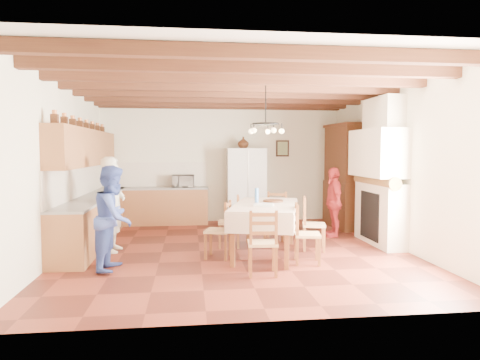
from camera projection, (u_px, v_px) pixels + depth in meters
name	position (u px, v px, depth m)	size (l,w,h in m)	color
floor	(236.00, 251.00, 7.73)	(6.00, 6.50, 0.02)	#491B13
ceiling	(236.00, 82.00, 7.52)	(6.00, 6.50, 0.02)	white
wall_back	(222.00, 162.00, 10.85)	(6.00, 0.02, 3.00)	#F2EAC9
wall_front	(271.00, 180.00, 4.39)	(6.00, 0.02, 3.00)	#F2EAC9
wall_left	(61.00, 168.00, 7.27)	(0.02, 6.50, 3.00)	#F2EAC9
wall_right	(396.00, 166.00, 7.98)	(0.02, 6.50, 3.00)	#F2EAC9
ceiling_beams	(236.00, 87.00, 7.52)	(6.00, 6.30, 0.16)	#3D1E14
lower_cabinets_left	(95.00, 220.00, 8.42)	(0.60, 4.30, 0.86)	brown
lower_cabinets_back	(160.00, 206.00, 10.44)	(2.30, 0.60, 0.86)	brown
countertop_left	(94.00, 197.00, 8.39)	(0.62, 4.30, 0.04)	slate
countertop_back	(160.00, 188.00, 10.41)	(2.34, 0.62, 0.04)	slate
backsplash_left	(79.00, 181.00, 8.33)	(0.03, 4.30, 0.60)	beige
backsplash_back	(161.00, 174.00, 10.67)	(2.30, 0.03, 0.60)	beige
upper_cabinets	(86.00, 148.00, 8.30)	(0.35, 4.20, 0.70)	brown
fireplace	(377.00, 171.00, 8.15)	(0.56, 1.60, 2.80)	beige
wall_picture	(282.00, 148.00, 10.98)	(0.34, 0.03, 0.42)	black
refrigerator	(246.00, 186.00, 10.52)	(0.93, 0.76, 1.85)	white
hutch	(344.00, 176.00, 9.94)	(0.56, 1.33, 2.41)	#34190E
dining_table	(265.00, 209.00, 7.37)	(1.54, 2.22, 0.88)	silver
chandelier	(266.00, 124.00, 7.27)	(0.47, 0.47, 0.03)	black
chair_left_near	(218.00, 230.00, 7.14)	(0.42, 0.40, 0.96)	brown
chair_left_far	(229.00, 221.00, 7.98)	(0.42, 0.40, 0.96)	brown
chair_right_near	(307.00, 233.00, 6.81)	(0.42, 0.40, 0.96)	brown
chair_right_far	(314.00, 224.00, 7.71)	(0.42, 0.40, 0.96)	brown
chair_end_near	(262.00, 242.00, 6.18)	(0.42, 0.40, 0.96)	brown
chair_end_far	(275.00, 216.00, 8.60)	(0.42, 0.40, 0.96)	brown
person_man	(113.00, 204.00, 7.58)	(0.62, 0.41, 1.69)	silver
person_woman_blue	(114.00, 218.00, 6.45)	(0.77, 0.60, 1.58)	#3B50A5
person_woman_red	(333.00, 202.00, 8.92)	(0.85, 0.35, 1.45)	red
microwave	(183.00, 181.00, 10.46)	(0.54, 0.36, 0.30)	silver
fridge_vase	(243.00, 142.00, 10.44)	(0.27, 0.27, 0.28)	#34190E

